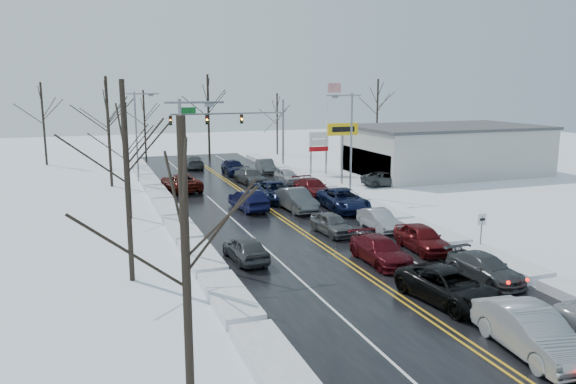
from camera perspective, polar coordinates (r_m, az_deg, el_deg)
name	(u,v)px	position (r m, az deg, el deg)	size (l,w,h in m)	color
ground	(301,231)	(37.85, 1.38, -4.03)	(160.00, 160.00, 0.00)	white
road_surface	(291,225)	(39.66, 0.34, -3.32)	(14.00, 84.00, 0.01)	black
snow_bank_left	(183,234)	(37.81, -10.57, -4.23)	(1.74, 72.00, 0.50)	silver
snow_bank_right	(386,216)	(42.80, 9.94, -2.43)	(1.74, 72.00, 0.50)	silver
traffic_signal_mast	(241,122)	(64.43, -4.78, 7.07)	(13.28, 0.39, 8.00)	slate
tires_plus_sign	(343,133)	(55.63, 5.57, 5.95)	(3.20, 0.34, 6.00)	slate
used_vehicles_sign	(319,144)	(61.25, 3.14, 4.86)	(2.20, 0.22, 4.65)	slate
speed_limit_sign	(482,225)	(34.73, 19.08, -3.23)	(0.55, 0.09, 2.35)	slate
flagpole	(329,115)	(70.21, 4.14, 7.76)	(1.87, 1.20, 10.00)	silver
dealership_building	(445,149)	(64.41, 15.69, 4.18)	(20.40, 12.40, 5.30)	beige
streetlight_ne	(349,136)	(49.27, 6.24, 5.67)	(3.20, 0.25, 9.00)	slate
streetlight_sw	(185,168)	(30.82, -10.37, 2.43)	(3.20, 0.25, 9.00)	slate
streetlight_nw	(138,129)	(58.47, -14.98, 6.19)	(3.20, 0.25, 9.00)	slate
tree_left_a	(184,221)	(14.68, -10.48, -2.96)	(3.60, 3.60, 9.00)	#2D231C
tree_left_b	(125,143)	(28.28, -16.24, 4.85)	(4.00, 4.00, 10.00)	#2D231C
tree_left_c	(127,138)	(42.35, -16.08, 5.31)	(3.40, 3.40, 8.50)	#2D231C
tree_left_d	(107,110)	(56.18, -17.88, 7.92)	(4.20, 4.20, 10.50)	#2D231C
tree_left_e	(107,112)	(68.21, -17.90, 7.77)	(3.80, 3.80, 9.50)	#2D231C
tree_far_a	(42,107)	(74.29, -23.69, 7.87)	(4.00, 4.00, 10.00)	#2D231C
tree_far_b	(144,111)	(75.52, -14.42, 7.94)	(3.60, 3.60, 9.00)	#2D231C
tree_far_c	(208,100)	(74.69, -8.12, 9.22)	(4.40, 4.40, 11.00)	#2D231C
tree_far_d	(277,112)	(78.84, -1.11, 8.14)	(3.40, 3.40, 8.50)	#2D231C
tree_far_e	(378,101)	(85.70, 9.09, 9.16)	(4.20, 4.20, 10.50)	#2D231C
queued_car_1	(529,353)	(23.31, 23.30, -14.79)	(1.81, 5.19, 1.71)	#999BA1
queued_car_2	(449,303)	(26.98, 16.08, -10.74)	(2.54, 5.51, 1.53)	black
queued_car_3	(380,262)	(31.85, 9.30, -7.08)	(1.98, 4.87, 1.41)	#480910
queued_car_4	(332,234)	(37.34, 4.49, -4.27)	(1.66, 4.13, 1.41)	#46484B
queued_car_5	(296,211)	(44.02, 0.86, -1.89)	(1.81, 5.18, 1.71)	#414447
queued_car_6	(275,201)	(47.69, -1.29, -0.89)	(2.70, 5.86, 1.63)	black
queued_car_7	(250,184)	(55.89, -3.84, 0.84)	(2.05, 5.04, 1.46)	#383B3D
queued_car_8	(234,175)	(61.67, -5.55, 1.76)	(2.00, 4.98, 1.70)	black
queued_car_11	(484,281)	(30.32, 19.31, -8.50)	(1.87, 4.59, 1.33)	#383A3D
queued_car_12	(422,251)	(34.53, 13.42, -5.81)	(1.85, 4.60, 1.57)	#4C0A0C
queued_car_13	(379,229)	(38.85, 9.19, -3.78)	(1.46, 4.18, 1.38)	#A3A6AB
queued_car_14	(343,210)	(44.37, 5.63, -1.84)	(2.77, 6.01, 1.67)	black
queued_car_15	(313,196)	(49.68, 2.52, -0.42)	(2.15, 5.28, 1.53)	#47090D
queued_car_16	(287,183)	(56.17, -0.05, 0.91)	(1.65, 4.10, 1.40)	#9EA0A5
queued_car_17	(266,173)	(62.71, -2.28, 1.96)	(1.60, 4.59, 1.51)	#3F4144
oncoming_car_0	(248,210)	(44.32, -4.04, -1.83)	(1.69, 4.83, 1.59)	black
oncoming_car_1	(181,191)	(53.11, -10.78, 0.13)	(2.73, 5.93, 1.65)	#450F09
oncoming_car_2	(193,168)	(67.08, -9.67, 2.40)	(2.18, 5.36, 1.55)	#474A4C
oncoming_car_3	(246,261)	(31.82, -4.33, -6.98)	(1.70, 4.23, 1.44)	#393C3E
parked_car_0	(387,186)	(55.61, 9.99, 0.64)	(2.29, 4.97, 1.38)	#3C3F41
parked_car_1	(397,179)	(59.95, 11.02, 1.35)	(2.41, 5.94, 1.72)	#474A4D
parked_car_2	(362,174)	(62.53, 7.53, 1.84)	(1.77, 4.39, 1.50)	black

